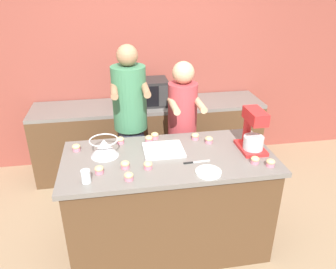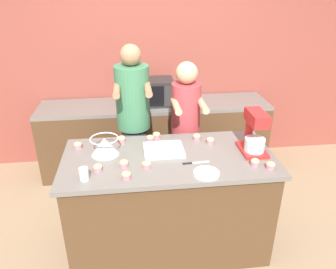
{
  "view_description": "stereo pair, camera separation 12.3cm",
  "coord_description": "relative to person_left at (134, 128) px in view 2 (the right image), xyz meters",
  "views": [
    {
      "loc": [
        -0.41,
        -2.34,
        2.27
      ],
      "look_at": [
        0.0,
        0.04,
        1.12
      ],
      "focal_mm": 35.0,
      "sensor_mm": 36.0,
      "label": 1
    },
    {
      "loc": [
        -0.29,
        -2.35,
        2.27
      ],
      "look_at": [
        0.0,
        0.04,
        1.12
      ],
      "focal_mm": 35.0,
      "sensor_mm": 36.0,
      "label": 2
    }
  ],
  "objects": [
    {
      "name": "cupcake_2",
      "position": [
        -0.1,
        -0.77,
        0.05
      ],
      "size": [
        0.07,
        0.07,
        0.06
      ],
      "color": "#D17084",
      "rests_on": "island_counter"
    },
    {
      "name": "cupcake_10",
      "position": [
        0.56,
        -0.37,
        0.05
      ],
      "size": [
        0.07,
        0.07,
        0.06
      ],
      "color": "#D17084",
      "rests_on": "island_counter"
    },
    {
      "name": "island_counter",
      "position": [
        0.27,
        -0.64,
        -0.45
      ],
      "size": [
        1.76,
        0.84,
        0.94
      ],
      "color": "#4C331E",
      "rests_on": "ground_plane"
    },
    {
      "name": "cupcake_9",
      "position": [
        0.93,
        -0.87,
        0.05
      ],
      "size": [
        0.07,
        0.07,
        0.06
      ],
      "color": "#D17084",
      "rests_on": "island_counter"
    },
    {
      "name": "drinking_glass",
      "position": [
        -0.38,
        -0.92,
        0.06
      ],
      "size": [
        0.07,
        0.07,
        0.1
      ],
      "color": "silver",
      "rests_on": "island_counter"
    },
    {
      "name": "stand_mixer",
      "position": [
        0.99,
        -0.65,
        0.18
      ],
      "size": [
        0.2,
        0.3,
        0.37
      ],
      "color": "red",
      "rests_on": "island_counter"
    },
    {
      "name": "cupcake_7",
      "position": [
        -0.29,
        -0.81,
        0.05
      ],
      "size": [
        0.07,
        0.07,
        0.06
      ],
      "color": "#D17084",
      "rests_on": "island_counter"
    },
    {
      "name": "cupcake_6",
      "position": [
        0.67,
        -0.46,
        0.05
      ],
      "size": [
        0.07,
        0.07,
        0.06
      ],
      "color": "#D17084",
      "rests_on": "island_counter"
    },
    {
      "name": "cupcake_8",
      "position": [
        0.14,
        -0.35,
        0.05
      ],
      "size": [
        0.07,
        0.07,
        0.06
      ],
      "color": "#D17084",
      "rests_on": "island_counter"
    },
    {
      "name": "baking_tray",
      "position": [
        0.24,
        -0.55,
        0.03
      ],
      "size": [
        0.34,
        0.29,
        0.04
      ],
      "color": "silver",
      "rests_on": "island_counter"
    },
    {
      "name": "back_wall",
      "position": [
        0.27,
        1.11,
        0.43
      ],
      "size": [
        10.0,
        0.06,
        2.7
      ],
      "color": "brown",
      "rests_on": "ground_plane"
    },
    {
      "name": "small_plate",
      "position": [
        0.52,
        -0.95,
        0.02
      ],
      "size": [
        0.2,
        0.2,
        0.02
      ],
      "color": "white",
      "rests_on": "island_counter"
    },
    {
      "name": "back_counter",
      "position": [
        0.27,
        0.76,
        -0.48
      ],
      "size": [
        2.8,
        0.6,
        0.89
      ],
      "color": "#4C331E",
      "rests_on": "ground_plane"
    },
    {
      "name": "person_left",
      "position": [
        0.0,
        0.0,
        0.0
      ],
      "size": [
        0.34,
        0.5,
        1.74
      ],
      "color": "#33384C",
      "rests_on": "ground_plane"
    },
    {
      "name": "cupcake_4",
      "position": [
        -0.49,
        -0.41,
        0.05
      ],
      "size": [
        0.07,
        0.07,
        0.06
      ],
      "color": "#D17084",
      "rests_on": "island_counter"
    },
    {
      "name": "cupcake_11",
      "position": [
        1.03,
        -0.93,
        0.05
      ],
      "size": [
        0.07,
        0.07,
        0.06
      ],
      "color": "#D17084",
      "rests_on": "island_counter"
    },
    {
      "name": "ground_plane",
      "position": [
        0.27,
        -0.64,
        -0.92
      ],
      "size": [
        16.0,
        16.0,
        0.0
      ],
      "primitive_type": "plane",
      "color": "#937A5B"
    },
    {
      "name": "cupcake_0",
      "position": [
        0.2,
        -0.29,
        0.05
      ],
      "size": [
        0.07,
        0.07,
        0.06
      ],
      "color": "#D17084",
      "rests_on": "island_counter"
    },
    {
      "name": "cupcake_1",
      "position": [
        -0.12,
        -0.33,
        0.05
      ],
      "size": [
        0.07,
        0.07,
        0.06
      ],
      "color": "#D17084",
      "rests_on": "island_counter"
    },
    {
      "name": "cupcake_5",
      "position": [
        -0.08,
        -0.94,
        0.05
      ],
      "size": [
        0.07,
        0.07,
        0.06
      ],
      "color": "#D17084",
      "rests_on": "island_counter"
    },
    {
      "name": "person_right",
      "position": [
        0.52,
        -0.0,
        -0.08
      ],
      "size": [
        0.31,
        0.49,
        1.57
      ],
      "color": "#33384C",
      "rests_on": "ground_plane"
    },
    {
      "name": "mixing_bowl",
      "position": [
        -0.25,
        -0.54,
        0.09
      ],
      "size": [
        0.24,
        0.24,
        0.15
      ],
      "color": "#BCBCC1",
      "rests_on": "island_counter"
    },
    {
      "name": "cupcake_3",
      "position": [
        0.08,
        -0.81,
        0.05
      ],
      "size": [
        0.07,
        0.07,
        0.06
      ],
      "color": "#D17084",
      "rests_on": "island_counter"
    },
    {
      "name": "microwave_oven",
      "position": [
        0.24,
        0.76,
        0.12
      ],
      "size": [
        0.51,
        0.35,
        0.3
      ],
      "color": "black",
      "rests_on": "back_counter"
    },
    {
      "name": "knife",
      "position": [
        0.46,
        -0.78,
        0.02
      ],
      "size": [
        0.22,
        0.03,
        0.01
      ],
      "color": "#BCBCC1",
      "rests_on": "island_counter"
    }
  ]
}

